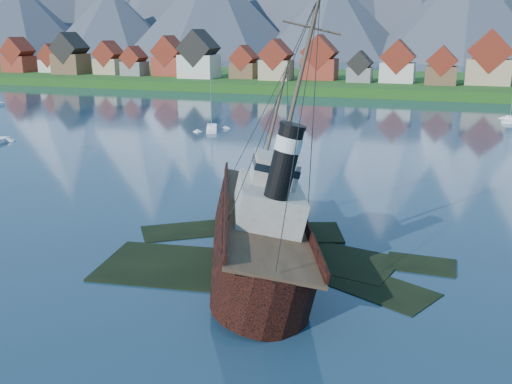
% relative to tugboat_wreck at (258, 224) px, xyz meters
% --- Properties ---
extents(ground, '(1400.00, 1400.00, 0.00)m').
position_rel_tugboat_wreck_xyz_m(ground, '(-0.55, -2.45, -3.09)').
color(ground, '#183044').
rests_on(ground, ground).
extents(shoal, '(31.71, 21.24, 1.14)m').
position_rel_tugboat_wreck_xyz_m(shoal, '(1.23, -0.30, -3.44)').
color(shoal, black).
rests_on(shoal, ground).
extents(shore_bank, '(600.00, 80.00, 3.20)m').
position_rel_tugboat_wreck_xyz_m(shore_bank, '(-0.55, 167.55, -3.09)').
color(shore_bank, '#194112').
rests_on(shore_bank, ground).
extents(seawall, '(600.00, 2.50, 2.00)m').
position_rel_tugboat_wreck_xyz_m(seawall, '(-0.55, 129.55, -3.09)').
color(seawall, '#3F3D38').
rests_on(seawall, ground).
extents(town, '(250.96, 16.69, 17.30)m').
position_rel_tugboat_wreck_xyz_m(town, '(-33.67, 149.74, 5.89)').
color(town, maroon).
rests_on(town, ground).
extents(tugboat_wreck, '(7.22, 31.11, 24.65)m').
position_rel_tugboat_wreck_xyz_m(tugboat_wreck, '(0.00, 0.00, 0.00)').
color(tugboat_wreck, black).
rests_on(tugboat_wreck, ground).
extents(sailboat_c, '(4.95, 8.33, 10.52)m').
position_rel_tugboat_wreck_xyz_m(sailboat_c, '(-30.79, 60.74, -2.86)').
color(sailboat_c, white).
rests_on(sailboat_c, ground).
extents(sailboat_e, '(4.00, 8.93, 10.06)m').
position_rel_tugboat_wreck_xyz_m(sailboat_e, '(28.42, 93.98, -2.87)').
color(sailboat_e, white).
rests_on(sailboat_e, ground).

